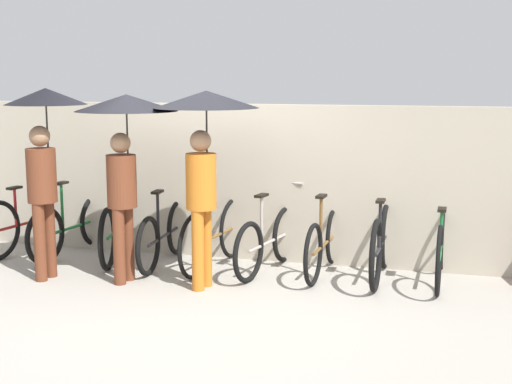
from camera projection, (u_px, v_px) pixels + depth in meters
name	position (u px, v px, depth m)	size (l,w,h in m)	color
ground_plane	(179.00, 297.00, 7.29)	(30.00, 30.00, 0.00)	#9E998E
back_wall	(228.00, 182.00, 8.74)	(14.37, 0.12, 1.90)	#B2A893
parked_bicycle_0	(26.00, 222.00, 9.09)	(0.48, 1.71, 1.10)	black
parked_bicycle_1	(73.00, 226.00, 8.95)	(0.44, 1.75, 1.10)	black
parked_bicycle_2	(117.00, 228.00, 8.74)	(0.57, 1.72, 1.05)	black
parked_bicycle_3	(164.00, 235.00, 8.51)	(0.44, 1.69, 0.98)	black
parked_bicycle_4	(215.00, 235.00, 8.36)	(0.44, 1.76, 0.97)	black
parked_bicycle_5	(268.00, 241.00, 8.19)	(0.50, 1.64, 0.99)	black
parked_bicycle_6	(324.00, 243.00, 8.09)	(0.44, 1.65, 0.98)	black
parked_bicycle_7	(381.00, 244.00, 7.87)	(0.44, 1.73, 1.00)	black
parked_bicycle_8	(441.00, 247.00, 7.77)	(0.44, 1.77, 0.99)	black
pedestrian_leading	(44.00, 135.00, 7.76)	(0.89, 0.89, 2.11)	brown
pedestrian_center	(125.00, 131.00, 7.64)	(1.11, 1.11, 2.04)	brown
pedestrian_trailing	(205.00, 130.00, 7.41)	(1.10, 1.10, 2.09)	#C66B1E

